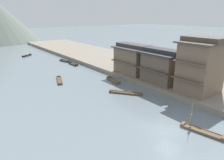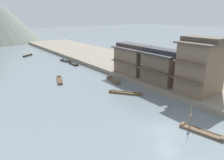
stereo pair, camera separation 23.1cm
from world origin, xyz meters
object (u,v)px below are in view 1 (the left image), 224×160
object	(u,v)px
boat_foreground_poled	(202,131)
house_waterfront_second	(161,66)
house_waterfront_tall	(133,59)
boat_moored_second	(27,55)
house_waterfront_nearest	(201,66)
boat_moored_far	(113,81)
boat_midriver_upstream	(65,61)
boatman_person	(191,118)
boat_moored_third	(73,64)
boat_moored_nearest	(126,93)
boat_midriver_drifting	(59,80)

from	to	relation	value
boat_foreground_poled	house_waterfront_second	xyz separation A→B (m)	(8.34, 13.24, 3.75)
house_waterfront_second	house_waterfront_tall	bearing A→B (deg)	88.23
house_waterfront_second	boat_moored_second	bearing A→B (deg)	104.17
boat_moored_second	house_waterfront_nearest	world-z (taller)	house_waterfront_nearest
boat_moored_far	house_waterfront_nearest	xyz separation A→B (m)	(5.90, -14.57, 5.02)
boat_moored_second	house_waterfront_nearest	bearing A→B (deg)	-76.73
boat_moored_second	boat_midriver_upstream	xyz separation A→B (m)	(6.40, -14.65, -0.10)
boat_foreground_poled	boatman_person	distance (m)	1.88
house_waterfront_tall	house_waterfront_nearest	bearing A→B (deg)	-87.51
house_waterfront_nearest	boat_moored_third	bearing A→B (deg)	100.14
boat_moored_second	house_waterfront_second	distance (m)	46.59
boat_foreground_poled	boat_midriver_upstream	bearing A→B (deg)	85.59
boat_moored_second	house_waterfront_tall	xyz separation A→B (m)	(11.61, -37.20, 3.63)
boatman_person	house_waterfront_second	bearing A→B (deg)	54.02
boat_midriver_upstream	house_waterfront_second	xyz separation A→B (m)	(4.97, -30.38, 3.74)
boat_moored_nearest	boat_moored_third	distance (m)	24.42
boatman_person	boat_midriver_upstream	world-z (taller)	boatman_person
boat_moored_far	house_waterfront_second	xyz separation A→B (m)	(5.02, -7.65, 3.71)
boat_midriver_upstream	house_waterfront_second	world-z (taller)	house_waterfront_second
boat_moored_third	house_waterfront_second	size ratio (longest dim) A/B	0.53
boat_foreground_poled	boat_moored_second	xyz separation A→B (m)	(-3.04, 58.27, 0.11)
boat_moored_nearest	boat_moored_second	bearing A→B (deg)	95.12
boatman_person	boat_moored_nearest	bearing A→B (deg)	84.66
house_waterfront_second	house_waterfront_nearest	bearing A→B (deg)	-82.73
boat_foreground_poled	house_waterfront_nearest	size ratio (longest dim) A/B	0.56
boatman_person	boat_moored_nearest	world-z (taller)	boatman_person
boat_moored_nearest	house_waterfront_nearest	distance (m)	12.58
boat_moored_third	house_waterfront_tall	world-z (taller)	house_waterfront_tall
boat_moored_third	boat_midriver_upstream	bearing A→B (deg)	90.95
boat_moored_second	house_waterfront_second	world-z (taller)	house_waterfront_second
boat_moored_second	boat_midriver_drifting	distance (m)	30.76
house_waterfront_tall	boat_moored_third	bearing A→B (deg)	106.35
boat_moored_third	boat_midriver_upstream	world-z (taller)	boat_moored_third
boat_moored_third	boat_moored_far	bearing A→B (deg)	-90.43
boat_moored_nearest	house_waterfront_tall	world-z (taller)	house_waterfront_tall
boat_midriver_upstream	house_waterfront_second	size ratio (longest dim) A/B	0.50
boat_moored_second	boat_moored_far	bearing A→B (deg)	-80.36
house_waterfront_nearest	house_waterfront_second	size ratio (longest dim) A/B	1.19
boat_midriver_drifting	house_waterfront_nearest	xyz separation A→B (m)	(14.40, -21.28, 5.07)
boat_moored_nearest	boat_midriver_upstream	bearing A→B (deg)	85.21
boat_moored_second	boat_moored_third	world-z (taller)	boat_moored_second
boat_moored_nearest	boat_moored_third	bearing A→B (deg)	84.02
boat_foreground_poled	boatman_person	world-z (taller)	boatman_person
boat_foreground_poled	boat_midriver_upstream	distance (m)	43.75
boat_foreground_poled	boat_midriver_upstream	size ratio (longest dim) A/B	1.31
house_waterfront_second	boat_moored_far	bearing A→B (deg)	123.29
boatman_person	boat_moored_second	distance (m)	57.02
boat_moored_second	house_waterfront_nearest	size ratio (longest dim) A/B	0.39
boat_moored_second	house_waterfront_tall	size ratio (longest dim) A/B	0.43
house_waterfront_tall	boat_moored_far	bearing A→B (deg)	-177.89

